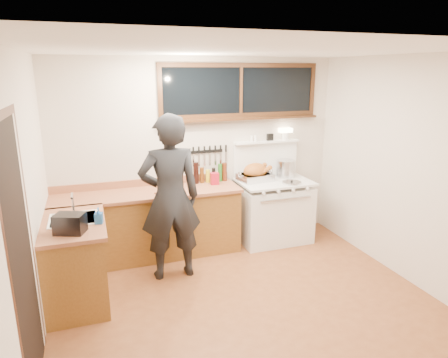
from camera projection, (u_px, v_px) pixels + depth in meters
name	position (u px, v px, depth m)	size (l,w,h in m)	color
ground_plane	(245.00, 302.00, 4.33)	(4.00, 3.50, 0.02)	brown
room_shell	(247.00, 152.00, 3.90)	(4.10, 3.60, 2.65)	beige
counter_back	(149.00, 224.00, 5.29)	(2.44, 0.64, 1.00)	brown
counter_left	(76.00, 261.00, 4.25)	(0.64, 1.09, 0.90)	brown
sink_unit	(74.00, 224.00, 4.22)	(0.50, 0.45, 0.37)	white
vintage_stove	(273.00, 209.00, 5.81)	(1.02, 0.74, 1.60)	white
back_window	(241.00, 97.00, 5.55)	(2.32, 0.13, 0.77)	black
left_doorway	(23.00, 259.00, 2.92)	(0.02, 1.04, 2.17)	black
knife_strip	(208.00, 152.00, 5.60)	(0.52, 0.03, 0.28)	black
man	(170.00, 198.00, 4.63)	(0.72, 0.47, 1.97)	black
soap_bottle	(99.00, 216.00, 4.07)	(0.09, 0.09, 0.17)	#215EA7
toaster	(70.00, 224.00, 3.83)	(0.33, 0.28, 0.19)	black
cutting_board	(170.00, 187.00, 5.18)	(0.43, 0.38, 0.13)	#96593B
roast_turkey	(255.00, 173.00, 5.67)	(0.50, 0.40, 0.25)	silver
stockpot	(286.00, 169.00, 5.86)	(0.36, 0.36, 0.25)	silver
saucepan	(268.00, 173.00, 5.86)	(0.20, 0.28, 0.11)	silver
pot_lid	(292.00, 182.00, 5.55)	(0.29, 0.29, 0.04)	silver
coffee_tin	(215.00, 179.00, 5.48)	(0.12, 0.10, 0.16)	maroon
pitcher	(178.00, 179.00, 5.47)	(0.10, 0.10, 0.16)	white
bottle_cluster	(210.00, 173.00, 5.59)	(0.49, 0.07, 0.30)	black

